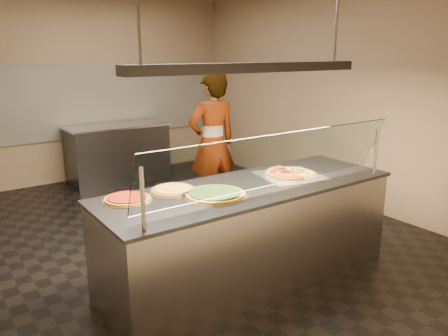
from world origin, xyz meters
TOP-DOWN VIEW (x-y plane):
  - ground at (0.00, 0.00)m, footprint 5.00×6.00m
  - wall_back at (0.00, 3.01)m, footprint 5.00×0.02m
  - wall_front at (0.00, -3.01)m, footprint 5.00×0.02m
  - wall_right at (2.51, 0.00)m, footprint 0.02×6.00m
  - tile_band at (0.00, 2.98)m, footprint 4.90×0.02m
  - serving_counter at (0.00, -1.30)m, footprint 2.77×0.94m
  - sneeze_guard at (0.00, -1.64)m, footprint 2.53×0.18m
  - perforated_tray at (0.50, -1.28)m, footprint 0.67×0.67m
  - half_pizza_pepperoni at (0.39, -1.28)m, footprint 0.33×0.50m
  - half_pizza_sausage at (0.62, -1.29)m, footprint 0.33×0.50m
  - pizza_spinach at (-0.42, -1.36)m, footprint 0.52×0.52m
  - pizza_cheese at (-0.64, -1.05)m, footprint 0.39×0.39m
  - pizza_tomato at (-1.05, -1.05)m, footprint 0.39×0.39m
  - pizza_spatula at (-0.66, -1.13)m, footprint 0.19×0.23m
  - prep_table at (0.30, 2.55)m, footprint 1.60×0.74m
  - worker at (0.76, 0.44)m, footprint 0.71×0.49m
  - heat_lamp_housing at (0.00, -1.30)m, footprint 2.30×0.18m
  - lamp_rod_right at (1.00, -1.30)m, footprint 0.02×0.02m

SIDE VIEW (x-z plane):
  - ground at x=0.00m, z-range -0.02..0.00m
  - serving_counter at x=0.00m, z-range 0.00..0.93m
  - prep_table at x=0.30m, z-range 0.00..0.93m
  - worker at x=0.76m, z-range 0.00..1.85m
  - perforated_tray at x=0.50m, z-range 0.93..0.94m
  - pizza_tomato at x=-1.05m, z-range 0.93..0.96m
  - pizza_cheese at x=-0.64m, z-range 0.93..0.96m
  - pizza_spinach at x=-0.42m, z-range 0.93..0.96m
  - half_pizza_sausage at x=0.62m, z-range 0.94..0.98m
  - pizza_spatula at x=-0.66m, z-range 0.95..0.97m
  - half_pizza_pepperoni at x=0.39m, z-range 0.94..0.99m
  - sneeze_guard at x=0.00m, z-range 0.96..1.49m
  - tile_band at x=0.00m, z-range 0.70..1.90m
  - wall_back at x=0.00m, z-range 0.00..3.00m
  - wall_front at x=0.00m, z-range 0.00..3.00m
  - wall_right at x=2.51m, z-range 0.00..3.00m
  - heat_lamp_housing at x=0.00m, z-range 1.91..1.99m
  - lamp_rod_right at x=1.00m, z-range 1.99..3.00m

